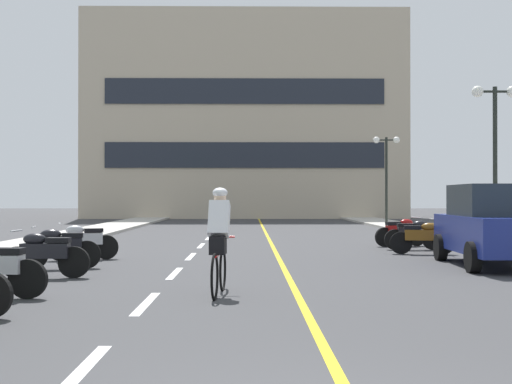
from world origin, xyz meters
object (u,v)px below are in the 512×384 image
at_px(motorcycle_3, 44,253).
at_px(motorcycle_4, 60,247).
at_px(street_lamp_far, 386,159).
at_px(motorcycle_6, 422,237).
at_px(motorcycle_5, 83,241).
at_px(parked_car_near, 494,225).
at_px(cyclist_rider, 219,238).
at_px(motorcycle_7, 414,234).
at_px(motorcycle_8, 401,231).
at_px(street_lamp_mid, 495,127).

xyz_separation_m(motorcycle_3, motorcycle_4, (-0.16, 1.69, 0.00)).
height_order(street_lamp_far, motorcycle_6, street_lamp_far).
xyz_separation_m(motorcycle_3, motorcycle_5, (-0.17, 3.80, 0.00)).
relative_size(parked_car_near, motorcycle_6, 2.52).
bearing_deg(cyclist_rider, motorcycle_6, 56.31).
distance_m(motorcycle_3, motorcycle_5, 3.80).
relative_size(street_lamp_far, motorcycle_3, 2.78).
relative_size(motorcycle_5, motorcycle_7, 0.96).
relative_size(motorcycle_4, cyclist_rider, 0.96).
distance_m(motorcycle_5, motorcycle_8, 9.94).
distance_m(street_lamp_far, motorcycle_3, 27.57).
bearing_deg(cyclist_rider, motorcycle_8, 64.04).
distance_m(street_lamp_far, motorcycle_7, 18.35).
distance_m(motorcycle_6, cyclist_rider, 9.28).
bearing_deg(motorcycle_4, street_lamp_far, 63.40).
xyz_separation_m(street_lamp_mid, motorcycle_7, (-2.94, -1.57, -3.27)).
bearing_deg(street_lamp_mid, motorcycle_5, -157.96).
xyz_separation_m(motorcycle_6, cyclist_rider, (-5.14, -7.72, 0.41)).
bearing_deg(street_lamp_far, motorcycle_8, -99.73).
height_order(street_lamp_mid, motorcycle_4, street_lamp_mid).
distance_m(street_lamp_mid, motorcycle_3, 14.82).
bearing_deg(motorcycle_3, cyclist_rider, -34.15).
height_order(street_lamp_mid, motorcycle_5, street_lamp_mid).
distance_m(motorcycle_6, motorcycle_7, 1.61).
distance_m(motorcycle_7, motorcycle_8, 1.42).
bearing_deg(parked_car_near, street_lamp_far, 84.66).
bearing_deg(motorcycle_6, motorcycle_8, 88.42).
bearing_deg(street_lamp_far, motorcycle_6, -98.48).
relative_size(street_lamp_far, motorcycle_8, 2.83).
bearing_deg(motorcycle_3, motorcycle_7, 38.85).
xyz_separation_m(motorcycle_6, motorcycle_8, (0.08, 3.02, 0.00)).
distance_m(motorcycle_8, cyclist_rider, 11.95).
distance_m(street_lamp_mid, motorcycle_4, 14.05).
relative_size(motorcycle_6, motorcycle_7, 0.99).
bearing_deg(street_lamp_far, motorcycle_3, -114.72).
distance_m(motorcycle_3, motorcycle_4, 1.70).
relative_size(motorcycle_7, cyclist_rider, 0.96).
bearing_deg(motorcycle_6, street_lamp_far, 81.52).
height_order(street_lamp_mid, motorcycle_7, street_lamp_mid).
bearing_deg(parked_car_near, motorcycle_3, -166.96).
xyz_separation_m(parked_car_near, cyclist_rider, (-5.92, -4.47, -0.03)).
bearing_deg(motorcycle_8, motorcycle_6, -91.58).
height_order(motorcycle_4, motorcycle_7, same).
xyz_separation_m(motorcycle_8, cyclist_rider, (-5.23, -10.74, 0.41)).
bearing_deg(motorcycle_6, motorcycle_7, 84.41).
distance_m(street_lamp_far, cyclist_rider, 28.48).
height_order(parked_car_near, motorcycle_3, parked_car_near).
height_order(motorcycle_3, motorcycle_5, same).
height_order(street_lamp_far, cyclist_rider, street_lamp_far).
bearing_deg(motorcycle_4, motorcycle_7, 30.97).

